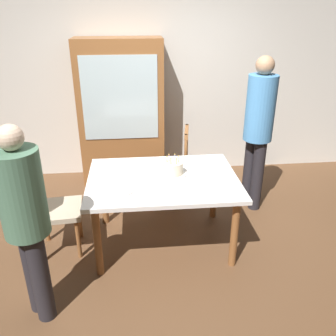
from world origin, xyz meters
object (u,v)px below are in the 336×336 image
dining_table (163,186)px  china_cabinet (122,113)px  plate_far_side (154,167)px  chair_upholstered (48,204)px  birthday_cake (173,169)px  plate_near_celebrant (121,191)px  person_celebrant (26,217)px  chair_spindle_back (172,167)px  person_guest (258,126)px

dining_table → china_cabinet: (-0.41, 1.56, 0.30)m
plate_far_side → chair_upholstered: size_ratio=0.23×
birthday_cake → chair_upholstered: chair_upholstered is taller
china_cabinet → plate_near_celebrant: bearing=-89.4°
chair_upholstered → person_celebrant: size_ratio=0.60×
dining_table → plate_near_celebrant: plate_near_celebrant is taller
plate_near_celebrant → china_cabinet: 1.81m
plate_far_side → person_celebrant: size_ratio=0.14×
dining_table → chair_spindle_back: size_ratio=1.51×
chair_spindle_back → chair_upholstered: size_ratio=1.00×
china_cabinet → chair_upholstered: bearing=-113.7°
birthday_cake → china_cabinet: china_cabinet is taller
chair_upholstered → chair_spindle_back: bearing=33.9°
birthday_cake → chair_upholstered: bearing=-175.9°
plate_near_celebrant → china_cabinet: bearing=90.6°
dining_table → chair_upholstered: 1.11m
birthday_cake → person_celebrant: size_ratio=0.18×
dining_table → birthday_cake: size_ratio=5.13×
plate_far_side → china_cabinet: bearing=104.6°
dining_table → plate_far_side: bearing=106.9°
chair_spindle_back → china_cabinet: china_cabinet is taller
dining_table → birthday_cake: bearing=32.2°
dining_table → birthday_cake: birthday_cake is taller
dining_table → china_cabinet: bearing=104.9°
person_celebrant → person_guest: person_guest is taller
chair_spindle_back → china_cabinet: (-0.60, 0.72, 0.49)m
chair_upholstered → china_cabinet: bearing=66.3°
person_guest → plate_near_celebrant: bearing=-150.5°
dining_table → plate_near_celebrant: bearing=-149.0°
dining_table → person_guest: (1.13, 0.63, 0.37)m
dining_table → plate_far_side: size_ratio=6.53×
chair_upholstered → china_cabinet: size_ratio=0.50×
plate_near_celebrant → plate_far_side: (0.32, 0.47, 0.00)m
person_guest → chair_upholstered: bearing=-163.8°
plate_far_side → plate_near_celebrant: bearing=-124.3°
plate_near_celebrant → person_celebrant: 0.89m
plate_far_side → birthday_cake: bearing=-44.9°
china_cabinet → birthday_cake: bearing=-70.9°
plate_far_side → person_celebrant: bearing=-132.1°
chair_upholstered → china_cabinet: china_cabinet is taller
birthday_cake → china_cabinet: 1.59m
plate_near_celebrant → person_guest: (1.52, 0.86, 0.28)m
plate_far_side → china_cabinet: 1.38m
plate_near_celebrant → plate_far_side: size_ratio=1.00×
plate_far_side → dining_table: bearing=-73.1°
plate_near_celebrant → china_cabinet: size_ratio=0.12×
plate_near_celebrant → chair_upholstered: chair_upholstered is taller
dining_table → chair_spindle_back: (0.18, 0.84, -0.19)m
chair_spindle_back → chair_upholstered: bearing=-146.1°
birthday_cake → chair_spindle_back: 0.85m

